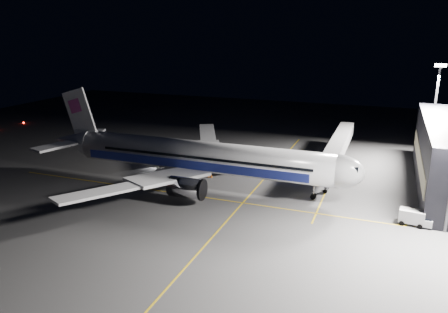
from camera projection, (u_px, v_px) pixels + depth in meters
name	position (u px, v px, depth m)	size (l,w,h in m)	color
ground	(202.00, 184.00, 80.48)	(200.00, 200.00, 0.00)	#4C4C4F
guide_line_main	(254.00, 191.00, 77.06)	(0.25, 80.00, 0.01)	gold
guide_line_cross	(188.00, 195.00, 75.10)	(70.00, 0.25, 0.01)	gold
guide_line_side	(330.00, 181.00, 81.93)	(0.25, 40.00, 0.01)	gold
airliner	(196.00, 156.00, 79.40)	(61.48, 54.22, 16.64)	silver
jet_bridge	(337.00, 147.00, 87.87)	(3.60, 34.40, 6.30)	#B2B2B7
floodlight_mast_north	(435.00, 103.00, 92.02)	(2.40, 0.68, 20.70)	#59595E
service_truck	(415.00, 218.00, 63.13)	(4.71, 2.40, 2.32)	white
baggage_tug	(163.00, 161.00, 91.75)	(2.78, 2.44, 1.74)	black
safety_cone_a	(211.00, 176.00, 83.89)	(0.41, 0.41, 0.62)	orange
safety_cone_b	(209.00, 176.00, 84.10)	(0.37, 0.37, 0.56)	orange
safety_cone_c	(238.00, 165.00, 90.65)	(0.41, 0.41, 0.61)	orange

